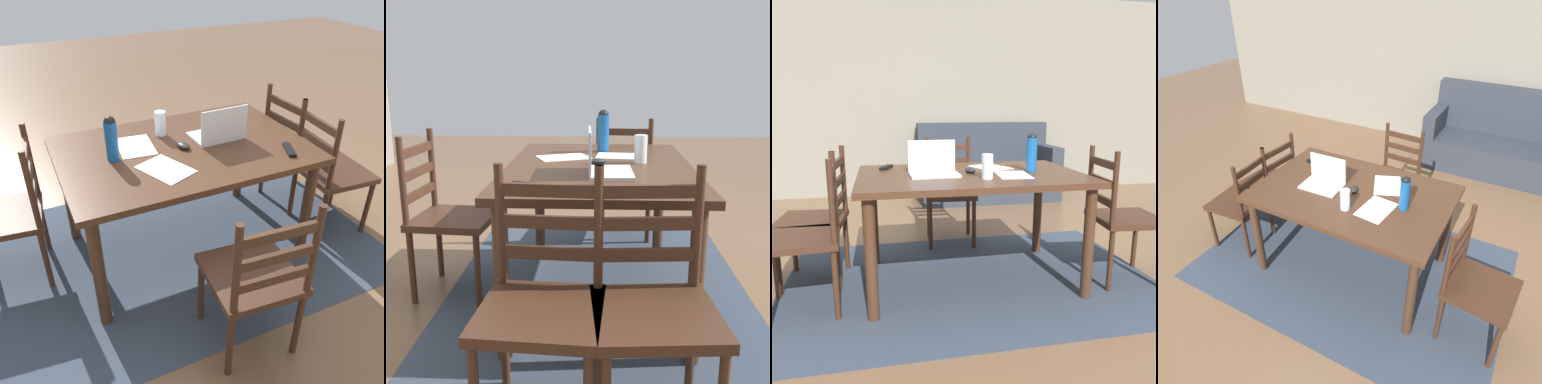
# 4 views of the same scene
# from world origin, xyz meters

# --- Properties ---
(ground_plane) EXTENTS (14.00, 14.00, 0.00)m
(ground_plane) POSITION_xyz_m (0.00, 0.00, 0.00)
(ground_plane) COLOR brown
(area_rug) EXTENTS (2.60, 1.77, 0.01)m
(area_rug) POSITION_xyz_m (0.00, 0.00, 0.00)
(area_rug) COLOR #333D4C
(area_rug) RESTS_ON ground
(wall_back) EXTENTS (8.00, 0.12, 2.70)m
(wall_back) POSITION_xyz_m (0.00, 3.00, 1.35)
(wall_back) COLOR gray
(wall_back) RESTS_ON ground
(dining_table) EXTENTS (1.51, 1.01, 0.78)m
(dining_table) POSITION_xyz_m (0.00, 0.00, 0.69)
(dining_table) COLOR #422819
(dining_table) RESTS_ON ground
(chair_right_near) EXTENTS (0.48, 0.48, 0.95)m
(chair_right_near) POSITION_xyz_m (1.05, -0.20, 0.46)
(chair_right_near) COLOR #3D2316
(chair_right_near) RESTS_ON ground
(chair_left_far) EXTENTS (0.47, 0.47, 0.95)m
(chair_left_far) POSITION_xyz_m (-1.05, 0.20, 0.46)
(chair_left_far) COLOR #3D2316
(chair_left_far) RESTS_ON ground
(chair_far_head) EXTENTS (0.47, 0.47, 0.95)m
(chair_far_head) POSITION_xyz_m (0.00, 0.88, 0.46)
(chair_far_head) COLOR #3D2316
(chair_far_head) RESTS_ON ground
(chair_left_near) EXTENTS (0.47, 0.47, 0.95)m
(chair_left_near) POSITION_xyz_m (-1.05, -0.20, 0.46)
(chair_left_near) COLOR #3D2316
(chair_left_near) RESTS_ON ground
(couch) EXTENTS (1.80, 0.80, 1.00)m
(couch) POSITION_xyz_m (0.78, 2.52, 0.36)
(couch) COLOR #2D333D
(couch) RESTS_ON ground
(laptop) EXTENTS (0.33, 0.23, 0.23)m
(laptop) POSITION_xyz_m (-0.26, -0.01, 0.84)
(laptop) COLOR silver
(laptop) RESTS_ON dining_table
(water_bottle) EXTENTS (0.07, 0.07, 0.27)m
(water_bottle) POSITION_xyz_m (0.43, -0.02, 0.92)
(water_bottle) COLOR #145199
(water_bottle) RESTS_ON dining_table
(drinking_glass) EXTENTS (0.07, 0.07, 0.16)m
(drinking_glass) POSITION_xyz_m (0.06, -0.23, 0.86)
(drinking_glass) COLOR silver
(drinking_glass) RESTS_ON dining_table
(computer_mouse) EXTENTS (0.09, 0.11, 0.03)m
(computer_mouse) POSITION_xyz_m (-0.00, 0.01, 0.80)
(computer_mouse) COLOR black
(computer_mouse) RESTS_ON dining_table
(tv_remote) EXTENTS (0.10, 0.17, 0.02)m
(tv_remote) POSITION_xyz_m (-0.56, 0.31, 0.79)
(tv_remote) COLOR black
(tv_remote) RESTS_ON dining_table
(paper_stack_left) EXTENTS (0.24, 0.32, 0.00)m
(paper_stack_left) POSITION_xyz_m (0.26, -0.13, 0.78)
(paper_stack_left) COLOR white
(paper_stack_left) RESTS_ON dining_table
(paper_stack_right) EXTENTS (0.31, 0.35, 0.00)m
(paper_stack_right) POSITION_xyz_m (0.20, 0.21, 0.78)
(paper_stack_right) COLOR white
(paper_stack_right) RESTS_ON dining_table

